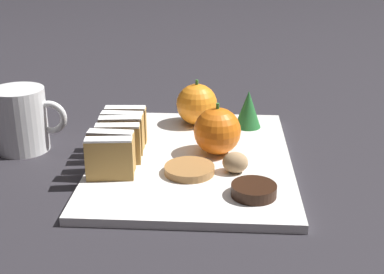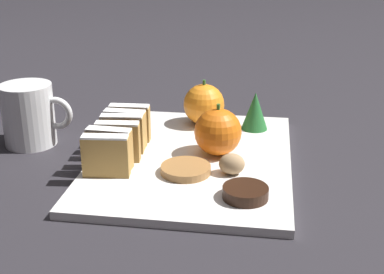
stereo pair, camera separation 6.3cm
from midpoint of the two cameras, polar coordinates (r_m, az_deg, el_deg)
ground_plane at (r=0.79m, az=2.29°, el=-2.85°), size 6.00×6.00×0.00m
serving_platter at (r=0.79m, az=2.29°, el=-2.46°), size 0.29×0.38×0.01m
stollen_slice_front at (r=0.72m, az=-6.71°, el=-2.06°), size 0.06×0.02×0.06m
stollen_slice_second at (r=0.74m, az=-6.40°, el=-1.25°), size 0.06×0.02×0.06m
stollen_slice_third at (r=0.77m, az=-5.60°, el=-0.52°), size 0.06×0.02×0.06m
stollen_slice_fourth at (r=0.79m, az=-5.28°, el=0.19°), size 0.06×0.03×0.06m
stollen_slice_fifth at (r=0.81m, az=-4.94°, el=0.85°), size 0.06×0.02×0.06m
stollen_slice_sixth at (r=0.84m, az=-4.52°, el=1.48°), size 0.06×0.02×0.06m
orange_near at (r=0.79m, az=5.09°, el=0.52°), size 0.07×0.07×0.08m
orange_far at (r=0.91m, az=3.10°, el=3.47°), size 0.07×0.07×0.08m
walnut at (r=0.73m, az=6.75°, el=-2.92°), size 0.04×0.03×0.03m
chocolate_cookie at (r=0.68m, az=8.42°, el=-5.94°), size 0.06×0.06×0.02m
gingerbread_cookie at (r=0.73m, az=1.74°, el=-3.51°), size 0.07×0.07×0.01m
evergreen_sprig at (r=0.89m, az=8.76°, el=2.75°), size 0.04×0.04×0.06m
coffee_mug at (r=0.87m, az=-14.98°, el=2.28°), size 0.11×0.08×0.10m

